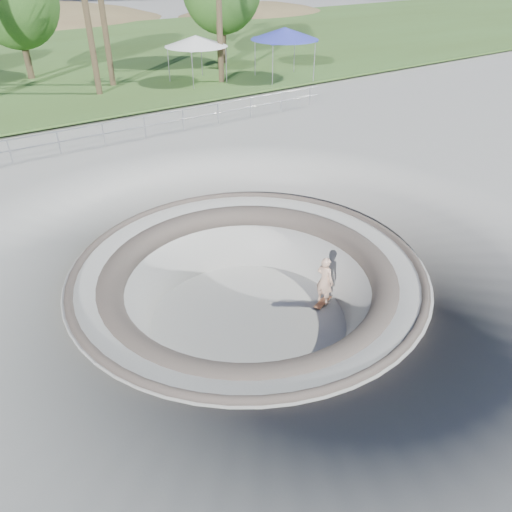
{
  "coord_description": "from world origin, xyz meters",
  "views": [
    {
      "loc": [
        -6.57,
        -10.2,
        7.98
      ],
      "look_at": [
        0.64,
        0.54,
        -0.1
      ],
      "focal_mm": 35.0,
      "sensor_mm": 36.0,
      "label": 1
    }
  ],
  "objects": [
    {
      "name": "canopy_blue",
      "position": [
        14.62,
        18.0,
        3.08
      ],
      "size": [
        6.19,
        6.19,
        3.19
      ],
      "color": "#92949A",
      "rests_on": "ground"
    },
    {
      "name": "distant_hills",
      "position": [
        3.78,
        57.17,
        -7.02
      ],
      "size": [
        103.2,
        45.0,
        28.6
      ],
      "color": "brown",
      "rests_on": "ground"
    },
    {
      "name": "ground",
      "position": [
        0.0,
        0.0,
        0.0
      ],
      "size": [
        180.0,
        180.0,
        0.0
      ],
      "primitive_type": "plane",
      "color": "#9B9B96",
      "rests_on": "ground"
    },
    {
      "name": "canopy_white",
      "position": [
        9.28,
        20.28,
        2.79
      ],
      "size": [
        5.62,
        5.62,
        2.87
      ],
      "color": "#92949A",
      "rests_on": "ground"
    },
    {
      "name": "skateboard",
      "position": [
        2.41,
        -0.7,
        -1.83
      ],
      "size": [
        0.85,
        0.51,
        0.09
      ],
      "color": "#97603C",
      "rests_on": "ground"
    },
    {
      "name": "grass_strip",
      "position": [
        0.0,
        34.0,
        0.22
      ],
      "size": [
        180.0,
        36.0,
        0.12
      ],
      "color": "#3C5B24",
      "rests_on": "ground"
    },
    {
      "name": "skater",
      "position": [
        2.41,
        -0.7,
        -0.98
      ],
      "size": [
        0.51,
        0.67,
        1.66
      ],
      "primitive_type": "imported",
      "rotation": [
        0.0,
        0.0,
        1.77
      ],
      "color": "#D2A488",
      "rests_on": "skateboard"
    },
    {
      "name": "bushy_tree_mid",
      "position": [
        0.36,
        27.51,
        5.05
      ],
      "size": [
        5.46,
        4.96,
        7.87
      ],
      "color": "brown",
      "rests_on": "ground"
    },
    {
      "name": "safety_railing",
      "position": [
        0.0,
        12.0,
        0.69
      ],
      "size": [
        25.0,
        0.06,
        1.03
      ],
      "color": "#92949A",
      "rests_on": "ground"
    },
    {
      "name": "skate_bowl",
      "position": [
        0.0,
        0.0,
        -1.83
      ],
      "size": [
        14.0,
        14.0,
        4.1
      ],
      "color": "#9B9B96",
      "rests_on": "ground"
    }
  ]
}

